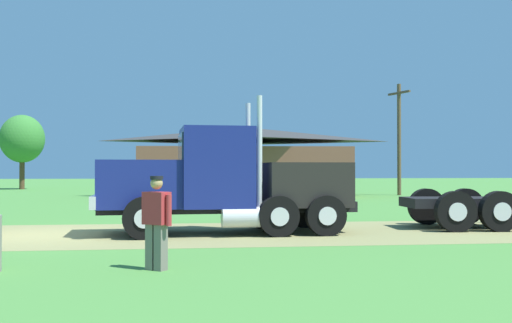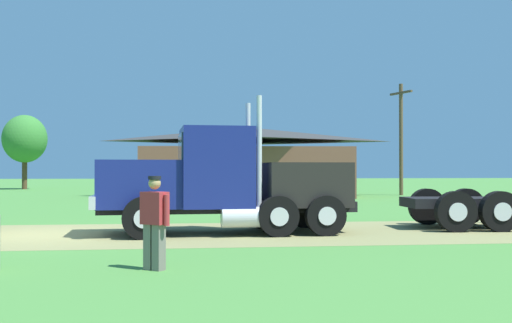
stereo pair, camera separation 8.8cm
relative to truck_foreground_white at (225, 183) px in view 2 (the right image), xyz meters
The scene contains 7 objects.
ground_plane 4.99m from the truck_foreground_white, behind, with size 200.00×200.00×0.00m, color #478338.
dirt_track 4.99m from the truck_foreground_white, behind, with size 120.00×6.06×0.01m, color olive.
truck_foreground_white is the anchor object (origin of this frame).
visitor_standing_near 5.98m from the truck_foreground_white, 105.21° to the right, with size 0.52×0.48×1.60m.
shed_building 22.49m from the truck_foreground_white, 82.77° to the left, with size 13.97×9.03×4.46m.
utility_pole_near 26.39m from the truck_foreground_white, 59.51° to the left, with size 0.83×2.13×7.49m.
tree_mid 41.10m from the truck_foreground_white, 111.57° to the left, with size 3.80×3.80×6.50m.
Camera 2 is at (3.78, -16.11, 1.71)m, focal length 41.98 mm.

